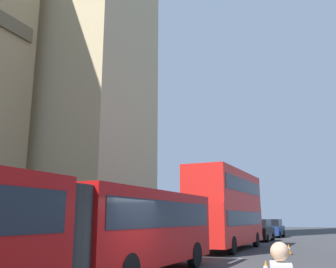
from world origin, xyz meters
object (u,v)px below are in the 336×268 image
Objects in this scene: double_decker_bus at (227,206)px; traffic_cone_middle at (276,253)px; sedan_lead at (260,230)px; sedan_trailing at (273,228)px; traffic_cone_east at (289,249)px; articulated_bus at (46,227)px.

traffic_cone_middle is (-4.14, -3.61, -2.43)m from double_decker_bus.
double_decker_bus is at bearing 179.69° from sedan_lead.
sedan_trailing is 7.59× the size of traffic_cone_east.
sedan_trailing is 21.92m from traffic_cone_middle.
double_decker_bus is at bearing -179.85° from sedan_trailing.
sedan_trailing is (7.40, 0.10, 0.00)m from sedan_lead.
articulated_bus reaches higher than traffic_cone_middle.
sedan_lead is at bearing 18.17° from traffic_cone_east.
sedan_lead is at bearing -179.22° from sedan_trailing.
traffic_cone_east is at bearing -112.97° from double_decker_bus.
double_decker_bus is 6.01m from traffic_cone_middle.
traffic_cone_middle is at bearing -16.37° from articulated_bus.
sedan_lead is 7.59× the size of traffic_cone_middle.
articulated_bus is 4.12× the size of sedan_lead.
double_decker_bus is 10.21m from sedan_lead.
traffic_cone_east is at bearing -161.83° from sedan_lead.
traffic_cone_east is at bearing -6.54° from traffic_cone_middle.
sedan_lead is at bearing 14.07° from traffic_cone_middle.
traffic_cone_east is (-19.11, -3.94, -0.63)m from sedan_trailing.
sedan_trailing is at bearing 0.08° from articulated_bus.
articulated_bus reaches higher than traffic_cone_east.
sedan_trailing is at bearing 9.61° from traffic_cone_middle.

